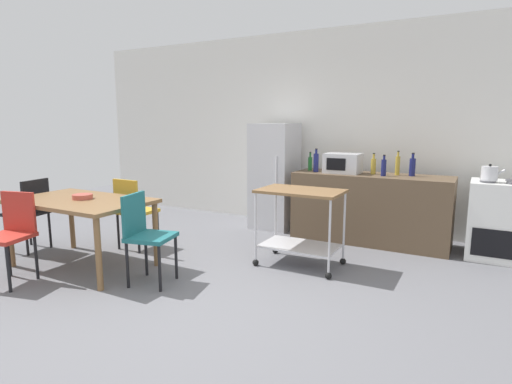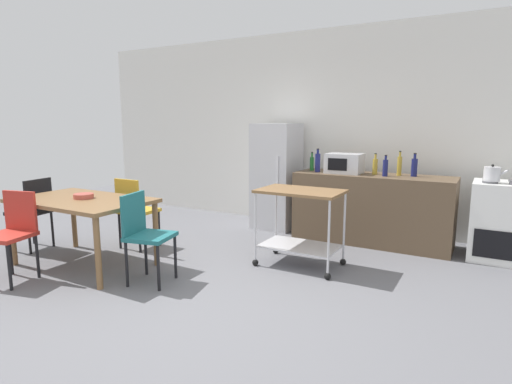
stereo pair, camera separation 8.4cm
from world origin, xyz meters
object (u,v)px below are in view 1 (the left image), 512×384
object	(u,v)px
dining_table	(81,207)
microwave	(343,163)
bottle_soy_sauce	(373,166)
bottle_olive_oil	(384,167)
bottle_vinegar	(310,163)
stove_oven	(497,220)
chair_red	(11,231)
chair_black	(30,209)
chair_mustard	(133,208)
chair_teal	(145,232)
bottle_soda	(398,165)
fruit_bowl	(82,197)
kitchen_cart	(300,215)
bottle_hot_sauce	(412,167)
bottle_sparkling_water	(316,162)
refrigerator	(275,176)
kettle	(490,173)

from	to	relation	value
dining_table	microwave	bearing A→B (deg)	48.40
bottle_soy_sauce	bottle_olive_oil	xyz separation A→B (m)	(0.16, -0.12, 0.00)
bottle_vinegar	bottle_soy_sauce	distance (m)	0.88
stove_oven	bottle_olive_oil	xyz separation A→B (m)	(-1.28, -0.11, 0.56)
microwave	dining_table	bearing A→B (deg)	-131.60
chair_red	chair_black	distance (m)	1.07
stove_oven	chair_mustard	bearing A→B (deg)	-156.08
chair_teal	bottle_soda	bearing A→B (deg)	-49.00
chair_red	fruit_bowl	size ratio (longest dim) A/B	4.22
kitchen_cart	bottle_hot_sauce	size ratio (longest dim) A/B	3.12
chair_mustard	chair_black	xyz separation A→B (m)	(-1.06, -0.65, 0.00)
chair_teal	bottle_soy_sauce	distance (m)	3.03
chair_red	microwave	size ratio (longest dim) A/B	1.93
dining_table	bottle_soy_sauce	bearing A→B (deg)	44.46
microwave	fruit_bowl	xyz separation A→B (m)	(-2.15, -2.40, -0.25)
bottle_soy_sauce	bottle_soda	world-z (taller)	bottle_soda
bottle_sparkling_water	bottle_soy_sauce	distance (m)	0.75
kitchen_cart	bottle_soy_sauce	distance (m)	1.48
dining_table	bottle_sparkling_water	world-z (taller)	bottle_sparkling_water
chair_mustard	fruit_bowl	bearing A→B (deg)	87.40
bottle_sparkling_water	bottle_hot_sauce	distance (m)	1.23
refrigerator	microwave	xyz separation A→B (m)	(1.07, -0.13, 0.25)
dining_table	stove_oven	xyz separation A→B (m)	(3.98, 2.48, -0.22)
microwave	chair_teal	bearing A→B (deg)	-116.26
dining_table	fruit_bowl	distance (m)	0.11
chair_mustard	bottle_vinegar	xyz separation A→B (m)	(1.63, 1.78, 0.48)
refrigerator	kitchen_cart	bearing A→B (deg)	-54.56
bottle_olive_oil	bottle_hot_sauce	world-z (taller)	bottle_hot_sauce
chair_mustard	fruit_bowl	world-z (taller)	chair_mustard
bottle_olive_oil	bottle_hot_sauce	bearing A→B (deg)	27.34
dining_table	microwave	xyz separation A→B (m)	(2.15, 2.42, 0.36)
chair_mustard	kitchen_cart	size ratio (longest dim) A/B	0.98
chair_teal	fruit_bowl	world-z (taller)	chair_teal
stove_oven	bottle_olive_oil	size ratio (longest dim) A/B	3.43
chair_red	chair_mustard	bearing A→B (deg)	65.08
chair_red	microwave	distance (m)	3.92
chair_black	bottle_soda	bearing A→B (deg)	114.54
kitchen_cart	bottle_hot_sauce	distance (m)	1.72
kitchen_cart	microwave	bearing A→B (deg)	86.53
stove_oven	bottle_soda	world-z (taller)	bottle_soda
kettle	bottle_hot_sauce	bearing A→B (deg)	169.56
chair_red	bottle_soy_sauce	bearing A→B (deg)	34.74
refrigerator	microwave	world-z (taller)	refrigerator
microwave	chair_black	bearing A→B (deg)	-143.58
chair_mustard	kitchen_cart	world-z (taller)	chair_mustard
microwave	bottle_olive_oil	xyz separation A→B (m)	(0.54, -0.05, -0.02)
microwave	chair_mustard	bearing A→B (deg)	-141.28
microwave	bottle_hot_sauce	distance (m)	0.87
refrigerator	microwave	size ratio (longest dim) A/B	3.37
microwave	bottle_soda	world-z (taller)	bottle_soda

